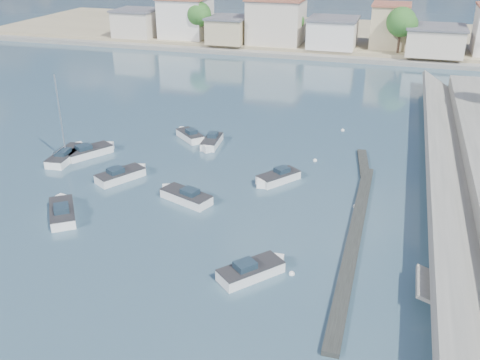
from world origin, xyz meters
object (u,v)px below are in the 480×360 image
(motorboat_f, at_px, (189,135))
(motorboat_g, at_px, (211,143))
(motorboat_h, at_px, (254,270))
(motorboat_e, at_px, (91,151))
(sailboat, at_px, (67,155))
(motorboat_c, at_px, (184,196))
(motorboat_b, at_px, (123,175))
(motorboat_d, at_px, (276,178))
(motorboat_a, at_px, (62,212))

(motorboat_f, distance_m, motorboat_g, 3.42)
(motorboat_g, height_order, motorboat_h, same)
(motorboat_e, xyz_separation_m, motorboat_f, (8.01, 7.41, -0.00))
(motorboat_e, relative_size, sailboat, 0.56)
(motorboat_e, bearing_deg, motorboat_c, -27.22)
(motorboat_b, height_order, motorboat_d, same)
(motorboat_g, bearing_deg, motorboat_d, -38.01)
(motorboat_h, bearing_deg, motorboat_g, 116.30)
(motorboat_d, bearing_deg, motorboat_e, 177.48)
(motorboat_a, relative_size, motorboat_d, 1.15)
(motorboat_f, distance_m, sailboat, 13.29)
(motorboat_f, xyz_separation_m, motorboat_g, (3.14, -1.36, 0.00))
(motorboat_a, relative_size, motorboat_f, 1.25)
(motorboat_c, height_order, motorboat_h, same)
(motorboat_c, relative_size, sailboat, 0.58)
(motorboat_e, relative_size, motorboat_f, 1.28)
(motorboat_c, bearing_deg, motorboat_e, 152.78)
(motorboat_d, distance_m, motorboat_e, 20.04)
(motorboat_f, bearing_deg, motorboat_d, -34.64)
(motorboat_e, height_order, sailboat, sailboat)
(motorboat_a, bearing_deg, motorboat_c, 32.67)
(motorboat_a, distance_m, motorboat_g, 19.41)
(motorboat_a, height_order, motorboat_h, same)
(motorboat_a, bearing_deg, motorboat_f, 80.42)
(motorboat_c, height_order, sailboat, sailboat)
(motorboat_f, bearing_deg, motorboat_e, -137.22)
(motorboat_c, relative_size, motorboat_f, 1.30)
(motorboat_b, xyz_separation_m, motorboat_g, (5.16, 10.40, 0.00))
(motorboat_g, bearing_deg, motorboat_b, -116.38)
(motorboat_d, relative_size, sailboat, 0.48)
(motorboat_c, xyz_separation_m, motorboat_g, (-2.06, 12.84, 0.00))
(motorboat_h, bearing_deg, motorboat_c, 134.18)
(motorboat_c, xyz_separation_m, motorboat_e, (-13.21, 6.79, -0.00))
(motorboat_e, xyz_separation_m, motorboat_g, (11.15, 6.05, 0.00))
(motorboat_b, xyz_separation_m, motorboat_d, (14.02, 3.47, -0.00))
(motorboat_g, relative_size, motorboat_h, 1.02)
(motorboat_b, height_order, motorboat_h, same)
(sailboat, bearing_deg, motorboat_e, 41.71)
(motorboat_f, bearing_deg, motorboat_c, -69.90)
(motorboat_h, bearing_deg, sailboat, 149.09)
(motorboat_a, bearing_deg, motorboat_h, -11.52)
(motorboat_a, height_order, motorboat_g, same)
(sailboat, bearing_deg, motorboat_a, -58.83)
(motorboat_b, bearing_deg, motorboat_h, -35.63)
(motorboat_g, relative_size, sailboat, 0.52)
(motorboat_b, height_order, motorboat_c, same)
(motorboat_e, height_order, motorboat_h, same)
(motorboat_a, relative_size, sailboat, 0.55)
(motorboat_g, xyz_separation_m, sailboat, (-12.92, -7.63, 0.04))
(motorboat_c, bearing_deg, motorboat_g, 99.11)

